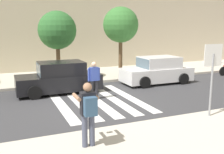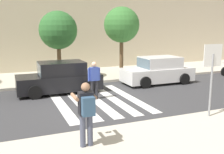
# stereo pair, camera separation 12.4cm
# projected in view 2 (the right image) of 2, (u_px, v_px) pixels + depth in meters

# --- Properties ---
(ground_plane) EXTENTS (120.00, 120.00, 0.00)m
(ground_plane) POSITION_uv_depth(u_px,v_px,m) (98.00, 102.00, 11.58)
(ground_plane) COLOR #38383A
(sidewalk_far) EXTENTS (60.00, 4.80, 0.14)m
(sidewalk_far) POSITION_uv_depth(u_px,v_px,m) (67.00, 76.00, 17.02)
(sidewalk_far) COLOR beige
(sidewalk_far) RESTS_ON ground
(building_facade_far) EXTENTS (56.00, 4.00, 6.35)m
(building_facade_far) POSITION_uv_depth(u_px,v_px,m) (54.00, 28.00, 20.43)
(building_facade_far) COLOR beige
(building_facade_far) RESTS_ON ground
(crosswalk_stripe_0) EXTENTS (0.44, 5.20, 0.01)m
(crosswalk_stripe_0) POSITION_uv_depth(u_px,v_px,m) (61.00, 104.00, 11.17)
(crosswalk_stripe_0) COLOR silver
(crosswalk_stripe_0) RESTS_ON ground
(crosswalk_stripe_1) EXTENTS (0.44, 5.20, 0.01)m
(crosswalk_stripe_1) POSITION_uv_depth(u_px,v_px,m) (79.00, 102.00, 11.46)
(crosswalk_stripe_1) COLOR silver
(crosswalk_stripe_1) RESTS_ON ground
(crosswalk_stripe_2) EXTENTS (0.44, 5.20, 0.01)m
(crosswalk_stripe_2) POSITION_uv_depth(u_px,v_px,m) (96.00, 100.00, 11.76)
(crosswalk_stripe_2) COLOR silver
(crosswalk_stripe_2) RESTS_ON ground
(crosswalk_stripe_3) EXTENTS (0.44, 5.20, 0.01)m
(crosswalk_stripe_3) POSITION_uv_depth(u_px,v_px,m) (113.00, 98.00, 12.06)
(crosswalk_stripe_3) COLOR silver
(crosswalk_stripe_3) RESTS_ON ground
(crosswalk_stripe_4) EXTENTS (0.44, 5.20, 0.01)m
(crosswalk_stripe_4) POSITION_uv_depth(u_px,v_px,m) (128.00, 97.00, 12.36)
(crosswalk_stripe_4) COLOR silver
(crosswalk_stripe_4) RESTS_ON ground
(stop_sign) EXTENTS (0.76, 0.08, 2.54)m
(stop_sign) POSITION_uv_depth(u_px,v_px,m) (212.00, 64.00, 8.96)
(stop_sign) COLOR gray
(stop_sign) RESTS_ON sidewalk_near
(photographer_with_backpack) EXTENTS (0.59, 0.85, 1.72)m
(photographer_with_backpack) POSITION_uv_depth(u_px,v_px,m) (86.00, 109.00, 6.76)
(photographer_with_backpack) COLOR #474C60
(photographer_with_backpack) RESTS_ON sidewalk_near
(pedestrian_crossing) EXTENTS (0.58, 0.24, 1.72)m
(pedestrian_crossing) POSITION_uv_depth(u_px,v_px,m) (94.00, 78.00, 11.75)
(pedestrian_crossing) COLOR #232328
(pedestrian_crossing) RESTS_ON ground
(parked_car_black) EXTENTS (4.10, 1.92, 1.55)m
(parked_car_black) POSITION_uv_depth(u_px,v_px,m) (60.00, 78.00, 13.09)
(parked_car_black) COLOR black
(parked_car_black) RESTS_ON ground
(parked_car_white) EXTENTS (4.10, 1.92, 1.55)m
(parked_car_white) POSITION_uv_depth(u_px,v_px,m) (158.00, 71.00, 15.21)
(parked_car_white) COLOR white
(parked_car_white) RESTS_ON ground
(street_tree_center) EXTENTS (2.22, 2.22, 4.03)m
(street_tree_center) POSITION_uv_depth(u_px,v_px,m) (58.00, 30.00, 15.21)
(street_tree_center) COLOR brown
(street_tree_center) RESTS_ON sidewalk_far
(street_tree_east) EXTENTS (2.18, 2.18, 4.32)m
(street_tree_east) POSITION_uv_depth(u_px,v_px,m) (122.00, 25.00, 16.05)
(street_tree_east) COLOR brown
(street_tree_east) RESTS_ON sidewalk_far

